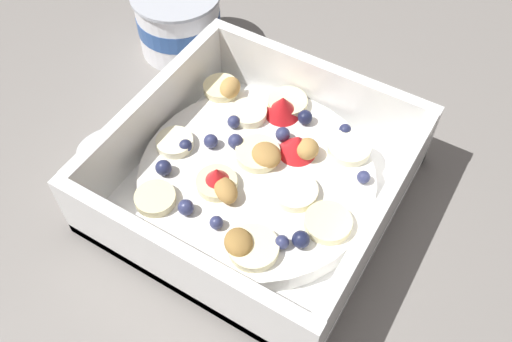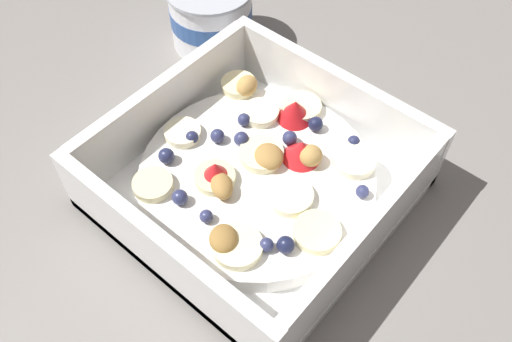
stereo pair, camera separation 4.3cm
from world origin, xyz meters
TOP-DOWN VIEW (x-y plane):
  - ground_plane at (0.00, 0.00)m, footprint 2.40×2.40m
  - fruit_bowl at (-0.00, -0.01)m, footprint 0.21×0.21m
  - spoon at (-0.13, -0.01)m, footprint 0.08×0.17m
  - yogurt_cup at (-0.16, 0.10)m, footprint 0.08×0.08m

SIDE VIEW (x-z plane):
  - ground_plane at x=0.00m, z-range 0.00..0.00m
  - spoon at x=-0.13m, z-range 0.00..0.01m
  - fruit_bowl at x=0.00m, z-range -0.01..0.05m
  - yogurt_cup at x=-0.16m, z-range 0.00..0.06m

